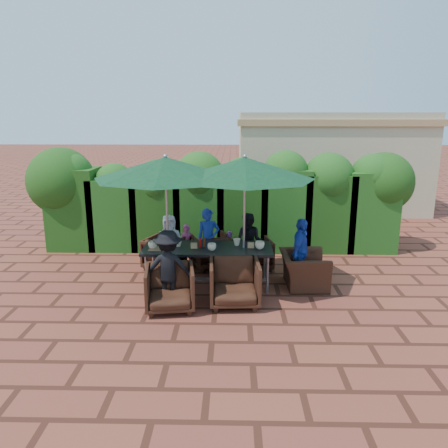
{
  "coord_description": "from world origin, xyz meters",
  "views": [
    {
      "loc": [
        0.3,
        -7.81,
        3.13
      ],
      "look_at": [
        0.11,
        0.4,
        1.07
      ],
      "focal_mm": 35.0,
      "sensor_mm": 36.0,
      "label": 1
    }
  ],
  "objects_px": {
    "dining_table": "(208,251)",
    "chair_end_right": "(304,264)",
    "chair_far_right": "(254,252)",
    "chair_near_left": "(170,286)",
    "chair_near_right": "(234,280)",
    "umbrella_right": "(245,168)",
    "chair_far_mid": "(211,249)",
    "chair_far_left": "(164,251)",
    "umbrella_left": "(166,168)"
  },
  "relations": [
    {
      "from": "umbrella_right",
      "to": "chair_end_right",
      "type": "relative_size",
      "value": 2.62
    },
    {
      "from": "chair_end_right",
      "to": "chair_near_right",
      "type": "bearing_deg",
      "value": 122.31
    },
    {
      "from": "chair_far_right",
      "to": "chair_end_right",
      "type": "relative_size",
      "value": 0.73
    },
    {
      "from": "chair_far_right",
      "to": "chair_far_mid",
      "type": "bearing_deg",
      "value": -17.25
    },
    {
      "from": "chair_far_left",
      "to": "chair_near_right",
      "type": "bearing_deg",
      "value": 151.21
    },
    {
      "from": "dining_table",
      "to": "umbrella_left",
      "type": "distance_m",
      "value": 1.71
    },
    {
      "from": "dining_table",
      "to": "umbrella_right",
      "type": "relative_size",
      "value": 0.94
    },
    {
      "from": "umbrella_right",
      "to": "chair_far_right",
      "type": "relative_size",
      "value": 3.57
    },
    {
      "from": "chair_near_right",
      "to": "chair_end_right",
      "type": "bearing_deg",
      "value": 30.38
    },
    {
      "from": "umbrella_right",
      "to": "chair_near_left",
      "type": "relative_size",
      "value": 3.11
    },
    {
      "from": "umbrella_left",
      "to": "chair_far_mid",
      "type": "xyz_separation_m",
      "value": [
        0.74,
        1.03,
        -1.83
      ]
    },
    {
      "from": "chair_far_right",
      "to": "chair_near_left",
      "type": "bearing_deg",
      "value": 42.2
    },
    {
      "from": "umbrella_right",
      "to": "chair_near_left",
      "type": "bearing_deg",
      "value": -139.84
    },
    {
      "from": "chair_near_left",
      "to": "chair_end_right",
      "type": "bearing_deg",
      "value": 16.68
    },
    {
      "from": "chair_far_right",
      "to": "chair_near_right",
      "type": "distance_m",
      "value": 1.84
    },
    {
      "from": "chair_far_mid",
      "to": "chair_far_right",
      "type": "distance_m",
      "value": 0.92
    },
    {
      "from": "chair_near_right",
      "to": "chair_end_right",
      "type": "distance_m",
      "value": 1.56
    },
    {
      "from": "dining_table",
      "to": "chair_far_mid",
      "type": "xyz_separation_m",
      "value": [
        -0.0,
        1.05,
        -0.29
      ]
    },
    {
      "from": "chair_far_right",
      "to": "chair_near_right",
      "type": "xyz_separation_m",
      "value": [
        -0.42,
        -1.79,
        0.08
      ]
    },
    {
      "from": "chair_far_left",
      "to": "chair_far_mid",
      "type": "distance_m",
      "value": 0.97
    },
    {
      "from": "chair_end_right",
      "to": "umbrella_right",
      "type": "bearing_deg",
      "value": 90.57
    },
    {
      "from": "chair_far_left",
      "to": "chair_end_right",
      "type": "bearing_deg",
      "value": -176.54
    },
    {
      "from": "dining_table",
      "to": "chair_end_right",
      "type": "height_order",
      "value": "chair_end_right"
    },
    {
      "from": "umbrella_right",
      "to": "chair_far_mid",
      "type": "xyz_separation_m",
      "value": [
        -0.67,
        1.06,
        -1.83
      ]
    },
    {
      "from": "chair_near_left",
      "to": "chair_end_right",
      "type": "relative_size",
      "value": 0.84
    },
    {
      "from": "chair_far_left",
      "to": "chair_near_right",
      "type": "distance_m",
      "value": 2.3
    },
    {
      "from": "chair_far_left",
      "to": "umbrella_left",
      "type": "bearing_deg",
      "value": 125.64
    },
    {
      "from": "chair_near_left",
      "to": "chair_near_right",
      "type": "height_order",
      "value": "chair_near_right"
    },
    {
      "from": "chair_far_mid",
      "to": "chair_end_right",
      "type": "bearing_deg",
      "value": 130.29
    },
    {
      "from": "umbrella_right",
      "to": "chair_end_right",
      "type": "distance_m",
      "value": 2.12
    },
    {
      "from": "umbrella_left",
      "to": "umbrella_right",
      "type": "bearing_deg",
      "value": -1.11
    },
    {
      "from": "umbrella_left",
      "to": "umbrella_right",
      "type": "relative_size",
      "value": 1.03
    },
    {
      "from": "umbrella_right",
      "to": "chair_end_right",
      "type": "xyz_separation_m",
      "value": [
        1.13,
        0.04,
        -1.79
      ]
    },
    {
      "from": "chair_far_mid",
      "to": "chair_end_right",
      "type": "xyz_separation_m",
      "value": [
        1.8,
        -1.02,
        0.03
      ]
    },
    {
      "from": "umbrella_right",
      "to": "chair_near_left",
      "type": "height_order",
      "value": "umbrella_right"
    },
    {
      "from": "dining_table",
      "to": "umbrella_right",
      "type": "bearing_deg",
      "value": -0.71
    },
    {
      "from": "dining_table",
      "to": "chair_near_left",
      "type": "height_order",
      "value": "chair_near_left"
    },
    {
      "from": "umbrella_right",
      "to": "chair_far_left",
      "type": "height_order",
      "value": "umbrella_right"
    },
    {
      "from": "chair_far_left",
      "to": "umbrella_right",
      "type": "bearing_deg",
      "value": 171.66
    },
    {
      "from": "chair_far_mid",
      "to": "chair_far_right",
      "type": "height_order",
      "value": "chair_far_mid"
    },
    {
      "from": "dining_table",
      "to": "chair_near_right",
      "type": "relative_size",
      "value": 2.78
    },
    {
      "from": "chair_far_right",
      "to": "chair_near_left",
      "type": "relative_size",
      "value": 0.87
    },
    {
      "from": "chair_far_mid",
      "to": "chair_end_right",
      "type": "distance_m",
      "value": 2.07
    },
    {
      "from": "umbrella_right",
      "to": "chair_far_left",
      "type": "relative_size",
      "value": 3.41
    },
    {
      "from": "chair_far_right",
      "to": "umbrella_right",
      "type": "bearing_deg",
      "value": 64.38
    },
    {
      "from": "umbrella_left",
      "to": "chair_near_right",
      "type": "bearing_deg",
      "value": -34.66
    },
    {
      "from": "umbrella_right",
      "to": "chair_far_right",
      "type": "bearing_deg",
      "value": 75.82
    },
    {
      "from": "chair_far_left",
      "to": "chair_end_right",
      "type": "xyz_separation_m",
      "value": [
        2.77,
        -0.91,
        0.05
      ]
    },
    {
      "from": "dining_table",
      "to": "chair_end_right",
      "type": "distance_m",
      "value": 1.81
    },
    {
      "from": "chair_far_right",
      "to": "chair_near_right",
      "type": "height_order",
      "value": "chair_near_right"
    }
  ]
}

